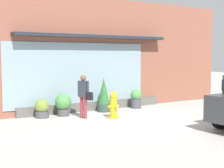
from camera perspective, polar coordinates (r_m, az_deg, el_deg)
The scene contains 9 objects.
ground_plane at distance 11.41m, azimuth 4.56°, elevation -6.41°, with size 60.00×60.00×0.00m, color #B2AFA8.
curb_strip at distance 11.25m, azimuth 5.19°, elevation -6.27°, with size 14.00×0.24×0.12m, color #B2B2AD.
storefront at distance 13.85m, azimuth -3.51°, elevation 4.84°, with size 14.00×0.81×4.53m.
fire_hydrant at distance 12.00m, azimuth 0.23°, elevation -3.60°, with size 0.44×0.41×0.94m.
pedestrian_with_handbag at distance 11.99m, azimuth -4.75°, elevation -1.56°, with size 0.33×0.67×1.54m.
potted_plant_low_front at distance 12.60m, azimuth -8.19°, elevation -3.35°, with size 0.60×0.60×0.81m.
potted_plant_window_center at distance 12.37m, azimuth -11.70°, elevation -4.06°, with size 0.51×0.51×0.67m.
potted_plant_by_entrance at distance 13.40m, azimuth -1.40°, elevation -1.92°, with size 0.52×0.52×1.35m.
potted_plant_window_left at distance 14.31m, azimuth 4.07°, elevation -2.44°, with size 0.46×0.46×0.79m.
Camera 1 is at (-6.84, -8.86, 2.22)m, focal length 54.48 mm.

